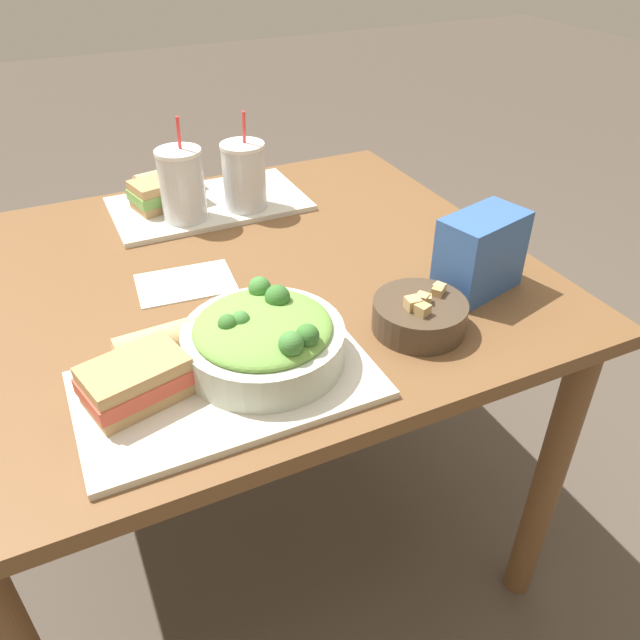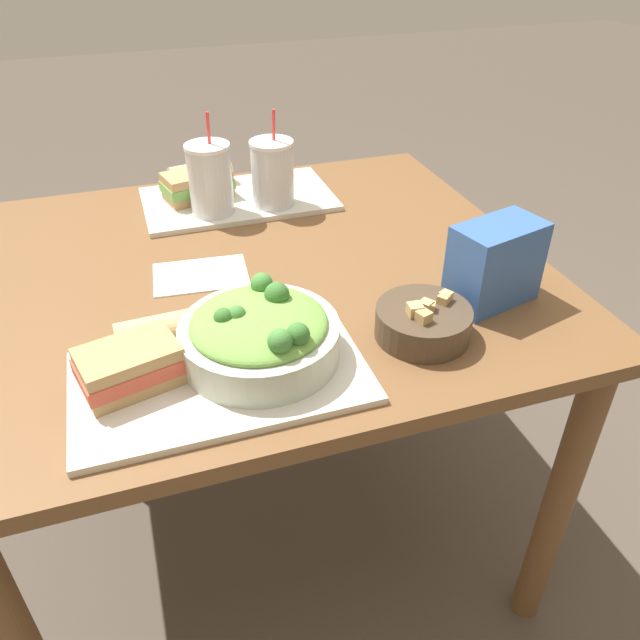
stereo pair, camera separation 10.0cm
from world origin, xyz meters
The scene contains 14 objects.
ground_plane centered at (0.00, 0.00, 0.00)m, with size 12.00×12.00×0.00m, color #4C4238.
dining_table centered at (0.00, 0.00, 0.66)m, with size 1.12×0.98×0.77m.
tray_near centered at (-0.13, -0.32, 0.78)m, with size 0.44×0.26×0.01m.
tray_far centered at (0.04, 0.32, 0.78)m, with size 0.44×0.26×0.01m.
salad_bowl centered at (-0.06, -0.29, 0.83)m, with size 0.25×0.25×0.10m.
soup_bowl centered at (0.21, -0.31, 0.80)m, with size 0.16×0.16×0.07m.
sandwich_near centered at (-0.26, -0.30, 0.82)m, with size 0.16×0.13×0.06m.
baguette_near centered at (-0.19, -0.23, 0.81)m, with size 0.16×0.07×0.06m.
sandwich_far centered at (-0.05, 0.34, 0.82)m, with size 0.17×0.12×0.06m.
baguette_far centered at (-0.03, 0.41, 0.81)m, with size 0.16×0.09×0.06m.
drink_cup_dark centered at (-0.04, 0.25, 0.86)m, with size 0.10×0.10×0.23m.
drink_cup_red centered at (0.11, 0.25, 0.85)m, with size 0.10×0.10×0.22m.
chip_bag centered at (0.38, -0.25, 0.85)m, with size 0.18×0.13×0.15m.
napkin_folded centered at (-0.11, 0.00, 0.77)m, with size 0.19×0.14×0.00m.
Camera 2 is at (-0.22, -1.05, 1.39)m, focal length 35.00 mm.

